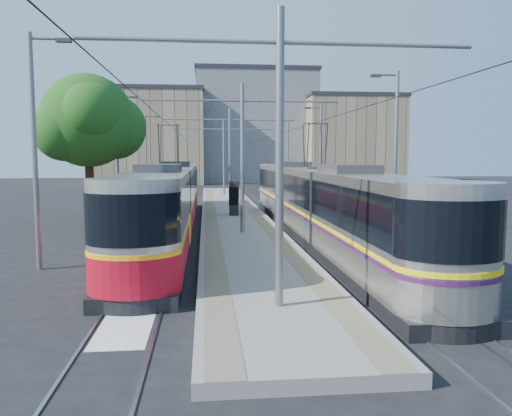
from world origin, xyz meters
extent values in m
plane|color=black|center=(0.00, 0.00, 0.00)|extent=(160.00, 160.00, 0.00)
cube|color=gray|center=(0.00, 17.00, 0.15)|extent=(4.00, 50.00, 0.30)
cube|color=gray|center=(-1.45, 17.00, 0.30)|extent=(0.70, 50.00, 0.01)
cube|color=gray|center=(1.45, 17.00, 0.30)|extent=(0.70, 50.00, 0.01)
cube|color=gray|center=(-4.32, 17.00, 0.01)|extent=(0.07, 70.00, 0.03)
cube|color=gray|center=(-2.88, 17.00, 0.01)|extent=(0.07, 70.00, 0.03)
cube|color=gray|center=(2.88, 17.00, 0.01)|extent=(0.07, 70.00, 0.03)
cube|color=gray|center=(4.32, 17.00, 0.01)|extent=(0.07, 70.00, 0.03)
cube|color=silver|center=(-3.60, -3.00, 0.01)|extent=(1.20, 5.00, 0.01)
cube|color=black|center=(-3.60, 10.38, 0.20)|extent=(2.30, 27.57, 0.40)
cube|color=beige|center=(-3.60, 10.38, 1.85)|extent=(2.40, 25.97, 2.90)
cube|color=black|center=(-3.60, 10.38, 2.35)|extent=(2.43, 25.97, 1.30)
cube|color=#FFA00D|center=(-3.60, 10.38, 1.45)|extent=(2.43, 25.97, 0.12)
cube|color=#AB091D|center=(-3.60, 10.38, 0.95)|extent=(2.42, 25.97, 1.10)
cube|color=#2D2D30|center=(-3.60, 10.38, 3.45)|extent=(1.68, 3.00, 0.30)
cube|color=black|center=(3.60, 8.53, 0.20)|extent=(2.30, 28.99, 0.40)
cube|color=#B4AEA5|center=(3.60, 8.53, 1.85)|extent=(2.40, 27.39, 2.90)
cube|color=black|center=(3.60, 8.53, 2.35)|extent=(2.43, 27.39, 1.30)
cube|color=yellow|center=(3.60, 8.53, 1.45)|extent=(2.43, 27.39, 0.12)
cube|color=#401343|center=(3.60, 8.53, 1.30)|extent=(2.43, 27.39, 0.10)
cube|color=#2D2D30|center=(3.60, 8.53, 3.45)|extent=(1.68, 3.00, 0.30)
cylinder|color=slate|center=(0.00, -4.00, 3.80)|extent=(0.20, 0.20, 7.00)
cylinder|color=slate|center=(0.00, -4.00, 6.50)|extent=(9.20, 0.10, 0.10)
cylinder|color=slate|center=(0.00, 8.00, 3.80)|extent=(0.20, 0.20, 7.00)
cylinder|color=slate|center=(0.00, 8.00, 6.50)|extent=(9.20, 0.10, 0.10)
cylinder|color=slate|center=(0.00, 20.00, 3.80)|extent=(0.20, 0.20, 7.00)
cylinder|color=slate|center=(0.00, 20.00, 6.50)|extent=(9.20, 0.10, 0.10)
cylinder|color=slate|center=(0.00, 32.00, 3.80)|extent=(0.20, 0.20, 7.00)
cylinder|color=slate|center=(0.00, 32.00, 6.50)|extent=(9.20, 0.10, 0.10)
cylinder|color=black|center=(-3.60, 17.00, 5.55)|extent=(0.02, 70.00, 0.02)
cylinder|color=black|center=(3.60, 17.00, 5.55)|extent=(0.02, 70.00, 0.02)
cylinder|color=slate|center=(-7.50, 2.00, 4.00)|extent=(0.18, 0.18, 8.00)
cube|color=#2D2D30|center=(-6.40, 2.00, 7.75)|extent=(0.50, 0.22, 0.12)
cylinder|color=slate|center=(-7.50, 18.00, 4.00)|extent=(0.18, 0.18, 8.00)
cube|color=#2D2D30|center=(-6.40, 18.00, 7.75)|extent=(0.50, 0.22, 0.12)
cylinder|color=slate|center=(-7.50, 34.00, 4.00)|extent=(0.18, 0.18, 8.00)
cube|color=#2D2D30|center=(-6.40, 34.00, 7.75)|extent=(0.50, 0.22, 0.12)
cylinder|color=slate|center=(7.50, 8.00, 4.00)|extent=(0.18, 0.18, 8.00)
cube|color=#2D2D30|center=(6.40, 8.00, 7.75)|extent=(0.50, 0.22, 0.12)
cylinder|color=slate|center=(7.50, 24.00, 4.00)|extent=(0.18, 0.18, 8.00)
cube|color=#2D2D30|center=(6.40, 24.00, 7.75)|extent=(0.50, 0.22, 0.12)
cylinder|color=slate|center=(7.50, 40.00, 4.00)|extent=(0.18, 0.18, 8.00)
cube|color=#2D2D30|center=(6.40, 40.00, 7.75)|extent=(0.50, 0.22, 0.12)
cube|color=black|center=(0.01, 15.11, 1.36)|extent=(0.65, 0.98, 2.12)
cube|color=black|center=(0.01, 15.11, 1.50)|extent=(0.70, 1.02, 1.11)
cylinder|color=#382314|center=(-8.59, 14.76, 1.81)|extent=(0.50, 0.50, 3.63)
sphere|color=#1C4714|center=(-8.59, 14.76, 6.01)|extent=(5.44, 5.44, 5.44)
sphere|color=#1C4714|center=(-7.23, 15.66, 5.67)|extent=(3.85, 3.85, 3.85)
cube|color=gray|center=(-10.00, 60.00, 6.58)|extent=(16.00, 12.00, 13.15)
cube|color=#262328|center=(-10.00, 60.00, 13.40)|extent=(16.32, 12.24, 0.50)
cube|color=gray|center=(6.00, 64.00, 8.28)|extent=(18.00, 14.00, 16.56)
cube|color=#262328|center=(6.00, 64.00, 16.81)|extent=(18.36, 14.28, 0.50)
cube|color=gray|center=(20.00, 58.00, 6.20)|extent=(14.00, 10.00, 12.41)
cube|color=#262328|center=(20.00, 58.00, 12.66)|extent=(14.28, 10.20, 0.50)
camera|label=1|loc=(-1.73, -15.65, 3.89)|focal=35.00mm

